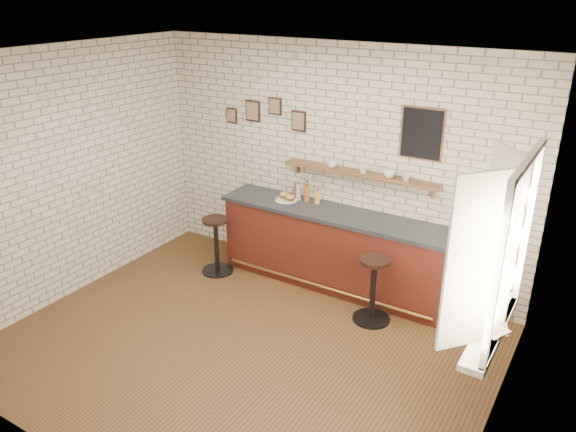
% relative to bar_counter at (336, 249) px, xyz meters
% --- Properties ---
extents(ground, '(5.00, 5.00, 0.00)m').
position_rel_bar_counter_xyz_m(ground, '(-0.22, -1.70, -0.51)').
color(ground, brown).
rests_on(ground, ground).
extents(bar_counter, '(3.10, 0.65, 1.01)m').
position_rel_bar_counter_xyz_m(bar_counter, '(0.00, 0.00, 0.00)').
color(bar_counter, '#562017').
rests_on(bar_counter, ground).
extents(sandwich_plate, '(0.28, 0.28, 0.01)m').
position_rel_bar_counter_xyz_m(sandwich_plate, '(-0.75, 0.02, 0.51)').
color(sandwich_plate, white).
rests_on(sandwich_plate, bar_counter).
extents(ciabatta_sandwich, '(0.26, 0.19, 0.08)m').
position_rel_bar_counter_xyz_m(ciabatta_sandwich, '(-0.73, 0.02, 0.56)').
color(ciabatta_sandwich, '#D8AF59').
rests_on(ciabatta_sandwich, sandwich_plate).
extents(potato_chips, '(0.25, 0.18, 0.00)m').
position_rel_bar_counter_xyz_m(potato_chips, '(-0.77, 0.02, 0.52)').
color(potato_chips, '#C49445').
rests_on(potato_chips, sandwich_plate).
extents(bitters_bottle_brown, '(0.06, 0.06, 0.21)m').
position_rel_bar_counter_xyz_m(bitters_bottle_brown, '(-0.68, 0.13, 0.59)').
color(bitters_bottle_brown, brown).
rests_on(bitters_bottle_brown, bar_counter).
extents(bitters_bottle_white, '(0.06, 0.06, 0.23)m').
position_rel_bar_counter_xyz_m(bitters_bottle_white, '(-0.62, 0.13, 0.60)').
color(bitters_bottle_white, beige).
rests_on(bitters_bottle_white, bar_counter).
extents(bitters_bottle_amber, '(0.07, 0.07, 0.28)m').
position_rel_bar_counter_xyz_m(bitters_bottle_amber, '(-0.50, 0.13, 0.62)').
color(bitters_bottle_amber, '#A95E1B').
rests_on(bitters_bottle_amber, bar_counter).
extents(condiment_bottle_yellow, '(0.06, 0.06, 0.19)m').
position_rel_bar_counter_xyz_m(condiment_bottle_yellow, '(-0.35, 0.13, 0.59)').
color(condiment_bottle_yellow, yellow).
rests_on(condiment_bottle_yellow, bar_counter).
extents(bar_stool_left, '(0.44, 0.44, 0.77)m').
position_rel_bar_counter_xyz_m(bar_stool_left, '(-1.51, -0.50, -0.09)').
color(bar_stool_left, black).
rests_on(bar_stool_left, ground).
extents(bar_stool_right, '(0.44, 0.44, 0.79)m').
position_rel_bar_counter_xyz_m(bar_stool_right, '(0.74, -0.50, -0.09)').
color(bar_stool_right, black).
rests_on(bar_stool_right, ground).
extents(wall_shelf, '(2.00, 0.18, 0.18)m').
position_rel_bar_counter_xyz_m(wall_shelf, '(0.18, 0.20, 0.97)').
color(wall_shelf, brown).
rests_on(wall_shelf, ground).
extents(shelf_cup_a, '(0.12, 0.12, 0.09)m').
position_rel_bar_counter_xyz_m(shelf_cup_a, '(-0.19, 0.20, 1.04)').
color(shelf_cup_a, white).
rests_on(shelf_cup_a, wall_shelf).
extents(shelf_cup_b, '(0.14, 0.14, 0.10)m').
position_rel_bar_counter_xyz_m(shelf_cup_b, '(0.23, 0.20, 1.04)').
color(shelf_cup_b, white).
rests_on(shelf_cup_b, wall_shelf).
extents(shelf_cup_c, '(0.16, 0.16, 0.10)m').
position_rel_bar_counter_xyz_m(shelf_cup_c, '(0.56, 0.20, 1.04)').
color(shelf_cup_c, white).
rests_on(shelf_cup_c, wall_shelf).
extents(shelf_cup_d, '(0.10, 0.10, 0.09)m').
position_rel_bar_counter_xyz_m(shelf_cup_d, '(0.77, 0.20, 1.04)').
color(shelf_cup_d, white).
rests_on(shelf_cup_d, wall_shelf).
extents(back_wall_decor, '(2.96, 0.02, 0.56)m').
position_rel_bar_counter_xyz_m(back_wall_decor, '(0.01, 0.28, 1.54)').
color(back_wall_decor, black).
rests_on(back_wall_decor, ground).
extents(window_sill, '(0.20, 1.35, 0.06)m').
position_rel_bar_counter_xyz_m(window_sill, '(2.18, -1.40, 0.39)').
color(window_sill, white).
rests_on(window_sill, ground).
extents(casement_window, '(0.40, 1.30, 1.56)m').
position_rel_bar_counter_xyz_m(casement_window, '(2.14, -1.40, 1.14)').
color(casement_window, white).
rests_on(casement_window, ground).
extents(book_lower, '(0.20, 0.24, 0.02)m').
position_rel_bar_counter_xyz_m(book_lower, '(2.16, -1.45, 0.43)').
color(book_lower, tan).
rests_on(book_lower, window_sill).
extents(book_upper, '(0.23, 0.26, 0.02)m').
position_rel_bar_counter_xyz_m(book_upper, '(2.16, -1.48, 0.45)').
color(book_upper, tan).
rests_on(book_upper, book_lower).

